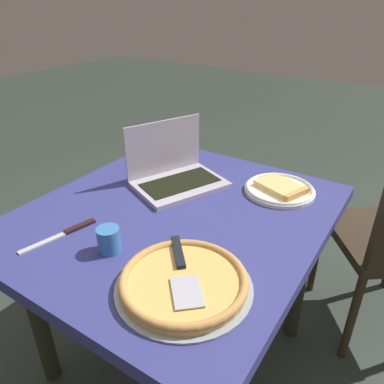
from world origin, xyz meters
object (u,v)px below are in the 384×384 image
pizza_tray (184,281)px  drink_cup (109,239)px  pizza_plate (280,189)px  table_knife (66,232)px  dining_table (176,233)px  laptop (175,172)px

pizza_tray → drink_cup: size_ratio=4.68×
pizza_plate → table_knife: 0.77m
pizza_tray → drink_cup: 0.27m
dining_table → drink_cup: 0.31m
table_knife → drink_cup: (0.01, -0.17, 0.03)m
pizza_tray → table_knife: size_ratio=1.43×
pizza_plate → dining_table: bearing=142.9°
pizza_plate → table_knife: pizza_plate is taller
laptop → table_knife: laptop is taller
dining_table → laptop: (0.18, 0.12, 0.14)m
dining_table → table_knife: bearing=144.2°
dining_table → pizza_tray: size_ratio=3.01×
laptop → pizza_plate: size_ratio=1.52×
dining_table → laptop: size_ratio=2.67×
laptop → dining_table: bearing=-144.6°
laptop → pizza_plate: laptop is taller
pizza_plate → drink_cup: (-0.60, 0.28, 0.02)m
pizza_plate → drink_cup: 0.67m
dining_table → laptop: bearing=35.4°
dining_table → pizza_plate: bearing=-37.1°
table_knife → drink_cup: 0.18m
laptop → table_knife: 0.47m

